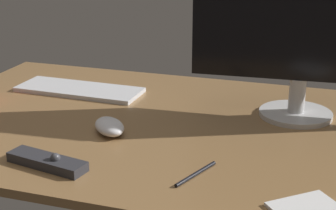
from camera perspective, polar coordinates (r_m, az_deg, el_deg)
desk at (r=132.49cm, az=0.88°, el=-2.54°), size 140.00×84.00×2.00cm
monitor at (r=134.64cm, az=14.66°, el=9.96°), size 55.48×19.00×50.12cm
keyboard at (r=159.21cm, az=-9.65°, el=1.67°), size 38.04×14.50×1.26cm
computer_mouse at (r=126.86cm, az=-6.40°, el=-2.34°), size 12.04×12.26×3.57cm
media_remote at (r=112.83cm, az=-13.02°, el=-6.02°), size 18.77×8.16×3.51cm
pen at (r=106.64cm, az=3.06°, el=-7.51°), size 5.50×12.41×0.80cm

